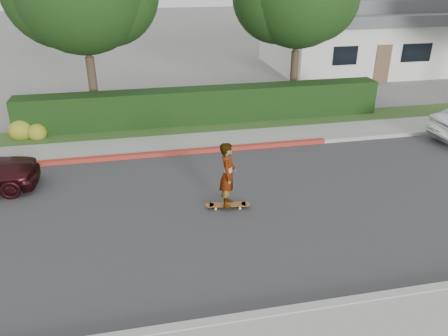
# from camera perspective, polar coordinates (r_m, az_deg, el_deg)

# --- Properties ---
(ground) EXTENTS (120.00, 120.00, 0.00)m
(ground) POSITION_cam_1_polar(r_m,az_deg,el_deg) (13.19, 15.95, -3.66)
(ground) COLOR slate
(ground) RESTS_ON ground
(road) EXTENTS (60.00, 8.00, 0.01)m
(road) POSITION_cam_1_polar(r_m,az_deg,el_deg) (13.18, 15.95, -3.64)
(road) COLOR #2D2D30
(road) RESTS_ON ground
(curb_near) EXTENTS (60.00, 0.20, 0.15)m
(curb_near) POSITION_cam_1_polar(r_m,az_deg,el_deg) (10.33, 26.33, -13.93)
(curb_near) COLOR #9E9E99
(curb_near) RESTS_ON ground
(curb_far) EXTENTS (60.00, 0.20, 0.15)m
(curb_far) POSITION_cam_1_polar(r_m,az_deg,el_deg) (16.52, 9.72, 3.26)
(curb_far) COLOR #9E9E99
(curb_far) RESTS_ON ground
(curb_red_section) EXTENTS (12.00, 0.21, 0.15)m
(curb_red_section) POSITION_cam_1_polar(r_m,az_deg,el_deg) (15.48, -7.85, 1.88)
(curb_red_section) COLOR maroon
(curb_red_section) RESTS_ON ground
(sidewalk_far) EXTENTS (60.00, 1.60, 0.12)m
(sidewalk_far) POSITION_cam_1_polar(r_m,az_deg,el_deg) (17.30, 8.67, 4.31)
(sidewalk_far) COLOR gray
(sidewalk_far) RESTS_ON ground
(planting_strip) EXTENTS (60.00, 1.60, 0.10)m
(planting_strip) POSITION_cam_1_polar(r_m,az_deg,el_deg) (18.72, 7.02, 6.01)
(planting_strip) COLOR #2D4C1E
(planting_strip) RESTS_ON ground
(hedge) EXTENTS (15.00, 1.00, 1.50)m
(hedge) POSITION_cam_1_polar(r_m,az_deg,el_deg) (18.36, -2.47, 8.09)
(hedge) COLOR black
(hedge) RESTS_ON ground
(flowering_shrub) EXTENTS (1.40, 1.00, 0.90)m
(flowering_shrub) POSITION_cam_1_polar(r_m,az_deg,el_deg) (18.32, -24.42, 4.40)
(flowering_shrub) COLOR #2D4C19
(flowering_shrub) RESTS_ON ground
(house) EXTENTS (10.60, 8.60, 4.30)m
(house) POSITION_cam_1_polar(r_m,az_deg,el_deg) (29.81, 16.66, 16.43)
(house) COLOR beige
(house) RESTS_ON ground
(skateboard) EXTENTS (1.27, 0.43, 0.12)m
(skateboard) POSITION_cam_1_polar(r_m,az_deg,el_deg) (12.08, 0.48, -4.82)
(skateboard) COLOR yellow
(skateboard) RESTS_ON ground
(skateboarder) EXTENTS (0.62, 0.77, 1.82)m
(skateboarder) POSITION_cam_1_polar(r_m,az_deg,el_deg) (11.64, 0.50, -0.87)
(skateboarder) COLOR white
(skateboarder) RESTS_ON skateboard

